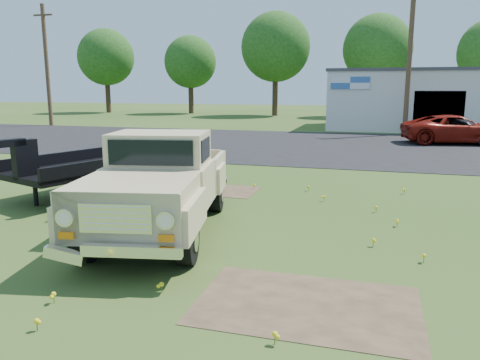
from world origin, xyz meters
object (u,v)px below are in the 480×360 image
at_px(red_pickup, 455,130).
at_px(vintage_pickup_truck, 161,183).
at_px(dark_sedan, 463,131).
at_px(flatbed_trailer, 111,160).

bearing_deg(red_pickup, vintage_pickup_truck, 144.55).
distance_m(red_pickup, dark_sedan, 0.41).
relative_size(vintage_pickup_truck, flatbed_trailer, 0.89).
relative_size(vintage_pickup_truck, dark_sedan, 1.45).
relative_size(flatbed_trailer, red_pickup, 1.19).
xyz_separation_m(vintage_pickup_truck, red_pickup, (8.11, 18.24, -0.29)).
distance_m(vintage_pickup_truck, flatbed_trailer, 4.63).
bearing_deg(flatbed_trailer, vintage_pickup_truck, -27.22).
height_order(flatbed_trailer, red_pickup, flatbed_trailer).
distance_m(vintage_pickup_truck, red_pickup, 19.96).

